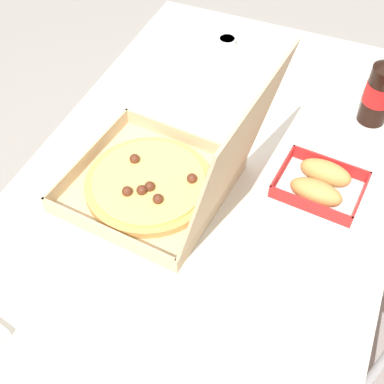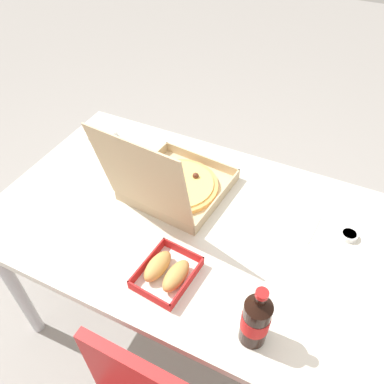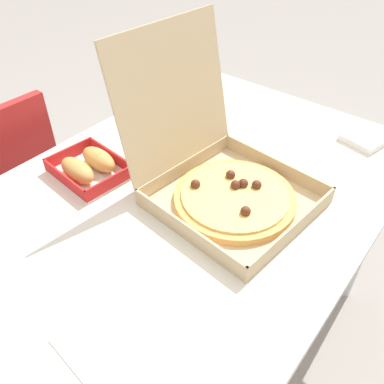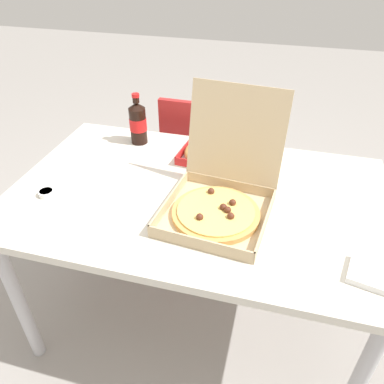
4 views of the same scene
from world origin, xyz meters
name	(u,v)px [view 2 (image 2 of 4)]	position (x,y,z in m)	size (l,w,h in m)	color
ground_plane	(189,316)	(0.00, 0.00, 0.00)	(10.00, 10.00, 0.00)	gray
dining_table	(188,231)	(0.00, 0.00, 0.64)	(1.36, 0.85, 0.71)	silver
pizza_box_open	(173,184)	(0.10, -0.08, 0.77)	(0.37, 0.44, 0.37)	tan
bread_side_box	(167,272)	(-0.05, 0.24, 0.74)	(0.17, 0.20, 0.06)	white
cola_bottle	(256,320)	(-0.35, 0.31, 0.81)	(0.07, 0.07, 0.22)	black
paper_menu	(286,217)	(-0.31, -0.15, 0.72)	(0.21, 0.15, 0.00)	white
napkin_pile	(100,135)	(0.56, -0.26, 0.72)	(0.11, 0.11, 0.02)	white
dipping_sauce_cup	(349,235)	(-0.52, -0.15, 0.73)	(0.06, 0.06, 0.02)	white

